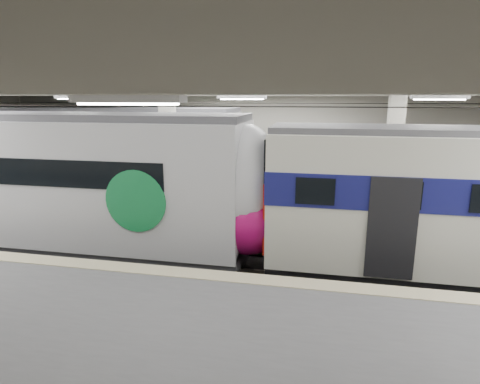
# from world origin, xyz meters

# --- Properties ---
(station_hall) EXTENTS (36.00, 24.00, 5.75)m
(station_hall) POSITION_xyz_m (0.00, -1.74, 3.24)
(station_hall) COLOR black
(station_hall) RESTS_ON ground
(modern_emu) EXTENTS (13.89, 2.87, 4.48)m
(modern_emu) POSITION_xyz_m (-4.56, -0.00, 2.20)
(modern_emu) COLOR silver
(modern_emu) RESTS_ON ground
(far_train) EXTENTS (14.20, 3.42, 4.50)m
(far_train) POSITION_xyz_m (-8.00, 5.50, 2.32)
(far_train) COLOR silver
(far_train) RESTS_ON ground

